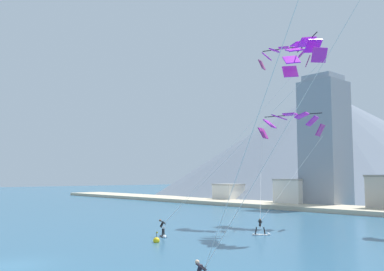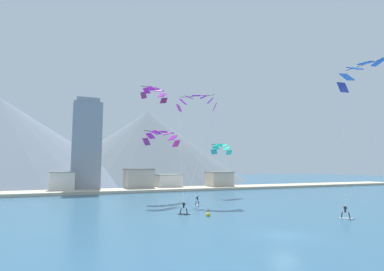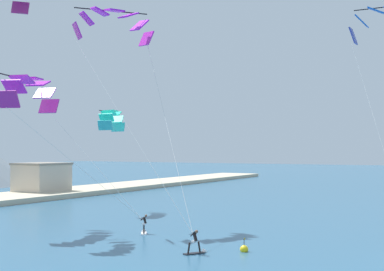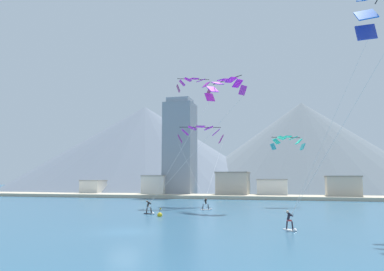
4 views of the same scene
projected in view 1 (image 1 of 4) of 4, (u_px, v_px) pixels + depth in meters
The scene contains 11 objects.
ground_plane at pixel (15, 265), 26.60m from camera, with size 400.00×400.00×0.00m, color #2D5B7A.
kitesurfer_near_trail at pixel (163, 232), 39.00m from camera, with size 1.72×1.19×1.67m.
kitesurfer_mid_center at pixel (263, 230), 40.29m from camera, with size 1.67×1.30×1.63m.
parafoil_kite_near_trail at pixel (301, 54), 43.66m from camera, with size 10.69×14.68×18.00m.
parafoil_kite_mid_center at pixel (291, 122), 50.08m from camera, with size 7.76×11.41×11.64m.
parafoil_kite_distant_low_drift at pixel (284, 55), 52.46m from camera, with size 6.02×4.30×2.63m.
race_marker_buoy at pixel (156, 241), 35.82m from camera, with size 0.56×0.56×1.02m.
shore_building_harbour_front at pixel (292, 193), 78.34m from camera, with size 5.77×4.36×5.06m.
shore_building_old_town at pixel (229, 193), 91.71m from camera, with size 5.25×5.14×3.90m.
highrise_tower at pixel (325, 142), 77.12m from camera, with size 7.00×7.00×23.82m.
mountain_peak_west_ridge at pixel (323, 141), 130.29m from camera, with size 102.58×102.58×32.17m.
Camera 1 is at (27.61, -10.10, 5.54)m, focal length 40.00 mm.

